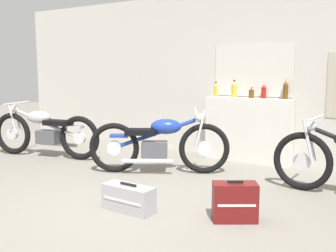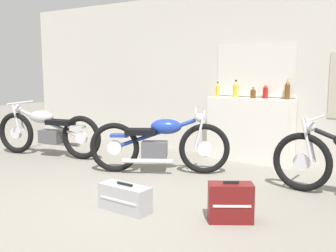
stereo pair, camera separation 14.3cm
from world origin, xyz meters
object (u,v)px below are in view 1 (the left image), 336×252
object	(u,v)px
bottle_right_center	(264,92)
bottle_rightmost	(286,90)
bottle_center	(251,93)
hard_case_darkred	(235,202)
bottle_left_center	(234,90)
motorcycle_blue	(159,143)
bottle_leftmost	(216,90)
hard_case_silver	(128,198)
motorcycle_silver	(45,132)

from	to	relation	value
bottle_right_center	bottle_rightmost	size ratio (longest dim) A/B	0.76
bottle_center	hard_case_darkred	size ratio (longest dim) A/B	0.36
bottle_left_center	motorcycle_blue	xyz separation A→B (m)	(-0.56, -1.37, -0.73)
hard_case_darkred	bottle_right_center	bearing A→B (deg)	103.83
bottle_left_center	bottle_rightmost	distance (m)	0.82
bottle_right_center	motorcycle_blue	size ratio (longest dim) A/B	0.13
bottle_center	bottle_right_center	world-z (taller)	bottle_right_center
bottle_rightmost	bottle_right_center	bearing A→B (deg)	-178.77
bottle_center	motorcycle_blue	bearing A→B (deg)	-122.01
bottle_leftmost	hard_case_silver	bearing A→B (deg)	-82.76
bottle_center	motorcycle_silver	xyz separation A→B (m)	(-3.10, -1.56, -0.68)
motorcycle_silver	hard_case_darkred	size ratio (longest dim) A/B	4.27
bottle_leftmost	hard_case_silver	world-z (taller)	bottle_leftmost
bottle_right_center	motorcycle_silver	bearing A→B (deg)	-153.73
bottle_leftmost	hard_case_silver	size ratio (longest dim) A/B	0.42
bottle_left_center	bottle_right_center	xyz separation A→B (m)	(0.48, 0.06, -0.02)
bottle_leftmost	hard_case_darkred	world-z (taller)	bottle_leftmost
bottle_leftmost	motorcycle_silver	bearing A→B (deg)	-148.25
motorcycle_silver	hard_case_silver	size ratio (longest dim) A/B	3.47
bottle_right_center	hard_case_silver	size ratio (longest dim) A/B	0.40
bottle_right_center	hard_case_silver	bearing A→B (deg)	-98.65
bottle_right_center	bottle_left_center	bearing A→B (deg)	-172.31
bottle_left_center	motorcycle_silver	xyz separation A→B (m)	(-2.80, -1.55, -0.73)
bottle_leftmost	bottle_center	bearing A→B (deg)	2.11
bottle_leftmost	motorcycle_silver	xyz separation A→B (m)	(-2.48, -1.54, -0.72)
bottle_leftmost	bottle_right_center	distance (m)	0.80
motorcycle_silver	hard_case_darkred	bearing A→B (deg)	-13.20
bottle_left_center	bottle_rightmost	world-z (taller)	bottle_rightmost
bottle_center	motorcycle_blue	distance (m)	1.76
bottle_leftmost	hard_case_darkred	size ratio (longest dim) A/B	0.52
motorcycle_blue	hard_case_darkred	world-z (taller)	motorcycle_blue
bottle_leftmost	motorcycle_blue	bearing A→B (deg)	-100.15
bottle_center	hard_case_silver	xyz separation A→B (m)	(-0.26, -2.84, -0.98)
hard_case_silver	bottle_rightmost	bearing A→B (deg)	74.91
bottle_right_center	hard_case_silver	world-z (taller)	bottle_right_center
bottle_right_center	hard_case_darkred	world-z (taller)	bottle_right_center
motorcycle_blue	hard_case_silver	distance (m)	1.61
hard_case_silver	hard_case_darkred	distance (m)	1.13
motorcycle_silver	hard_case_silver	distance (m)	3.13
hard_case_silver	bottle_right_center	bearing A→B (deg)	81.35
bottle_center	hard_case_darkred	distance (m)	2.76
hard_case_darkred	bottle_rightmost	bearing A→B (deg)	96.32
bottle_left_center	hard_case_darkred	world-z (taller)	bottle_left_center
hard_case_silver	bottle_left_center	bearing A→B (deg)	90.75
bottle_center	motorcycle_blue	world-z (taller)	bottle_center
bottle_leftmost	bottle_center	distance (m)	0.62
bottle_center	bottle_left_center	bearing A→B (deg)	-179.26
bottle_left_center	motorcycle_silver	bearing A→B (deg)	-150.98
bottle_center	motorcycle_silver	bearing A→B (deg)	-153.30
bottle_leftmost	motorcycle_blue	world-z (taller)	bottle_leftmost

